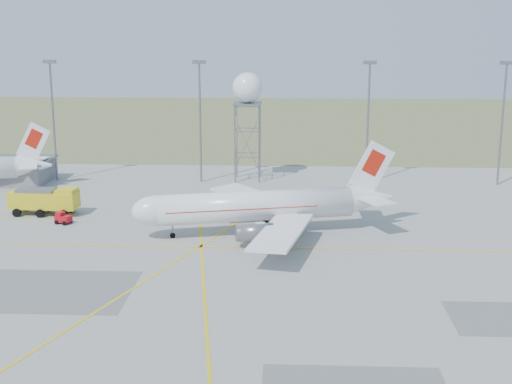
{
  "coord_description": "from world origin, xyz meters",
  "views": [
    {
      "loc": [
        4.82,
        -52.36,
        26.94
      ],
      "look_at": [
        0.58,
        40.0,
        4.56
      ],
      "focal_mm": 50.0,
      "sensor_mm": 36.0,
      "label": 1
    }
  ],
  "objects_px": {
    "fire_truck": "(46,202)",
    "radar_tower": "(248,120)",
    "airliner_main": "(260,206)",
    "baggage_tug": "(63,219)"
  },
  "relations": [
    {
      "from": "fire_truck",
      "to": "radar_tower",
      "type": "bearing_deg",
      "value": 44.2
    },
    {
      "from": "airliner_main",
      "to": "fire_truck",
      "type": "relative_size",
      "value": 3.51
    },
    {
      "from": "radar_tower",
      "to": "fire_truck",
      "type": "bearing_deg",
      "value": -138.91
    },
    {
      "from": "airliner_main",
      "to": "radar_tower",
      "type": "distance_m",
      "value": 32.54
    },
    {
      "from": "baggage_tug",
      "to": "radar_tower",
      "type": "bearing_deg",
      "value": 70.51
    },
    {
      "from": "fire_truck",
      "to": "baggage_tug",
      "type": "xyz_separation_m",
      "value": [
        3.83,
        -4.57,
        -1.24
      ]
    },
    {
      "from": "fire_truck",
      "to": "baggage_tug",
      "type": "relative_size",
      "value": 4.09
    },
    {
      "from": "radar_tower",
      "to": "airliner_main",
      "type": "bearing_deg",
      "value": -83.89
    },
    {
      "from": "airliner_main",
      "to": "baggage_tug",
      "type": "bearing_deg",
      "value": -20.45
    },
    {
      "from": "radar_tower",
      "to": "fire_truck",
      "type": "distance_m",
      "value": 37.24
    }
  ]
}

